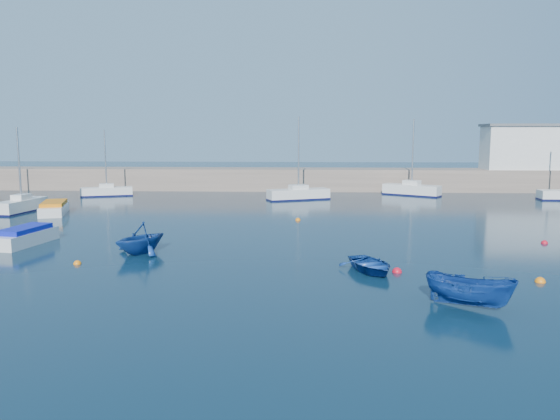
{
  "coord_description": "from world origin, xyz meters",
  "views": [
    {
      "loc": [
        4.04,
        -19.69,
        6.86
      ],
      "look_at": [
        2.24,
        17.38,
        1.6
      ],
      "focal_mm": 35.0,
      "sensor_mm": 36.0,
      "label": 1
    }
  ],
  "objects_px": {
    "sailboat_6": "(298,194)",
    "motorboat_1": "(25,236)",
    "sailboat_3": "(22,205)",
    "harbor_office": "(528,148)",
    "motorboat_2": "(54,208)",
    "dinghy_center": "(371,265)",
    "sailboat_5": "(107,191)",
    "dinghy_right": "(470,291)",
    "sailboat_7": "(412,189)",
    "dinghy_left": "(140,238)"
  },
  "relations": [
    {
      "from": "dinghy_right",
      "to": "sailboat_6",
      "type": "bearing_deg",
      "value": 42.68
    },
    {
      "from": "motorboat_2",
      "to": "dinghy_right",
      "type": "xyz_separation_m",
      "value": [
        27.97,
        -23.94,
        0.18
      ]
    },
    {
      "from": "harbor_office",
      "to": "dinghy_right",
      "type": "height_order",
      "value": "harbor_office"
    },
    {
      "from": "motorboat_2",
      "to": "dinghy_center",
      "type": "bearing_deg",
      "value": -53.96
    },
    {
      "from": "sailboat_3",
      "to": "sailboat_5",
      "type": "height_order",
      "value": "sailboat_3"
    },
    {
      "from": "sailboat_7",
      "to": "motorboat_1",
      "type": "relative_size",
      "value": 1.74
    },
    {
      "from": "motorboat_1",
      "to": "motorboat_2",
      "type": "height_order",
      "value": "motorboat_1"
    },
    {
      "from": "sailboat_6",
      "to": "motorboat_1",
      "type": "xyz_separation_m",
      "value": [
        -16.54,
        -23.75,
        -0.08
      ]
    },
    {
      "from": "harbor_office",
      "to": "motorboat_1",
      "type": "relative_size",
      "value": 2.09
    },
    {
      "from": "harbor_office",
      "to": "motorboat_2",
      "type": "height_order",
      "value": "harbor_office"
    },
    {
      "from": "harbor_office",
      "to": "dinghy_left",
      "type": "relative_size",
      "value": 2.92
    },
    {
      "from": "motorboat_1",
      "to": "dinghy_center",
      "type": "xyz_separation_m",
      "value": [
        20.57,
        -5.68,
        -0.17
      ]
    },
    {
      "from": "motorboat_1",
      "to": "dinghy_right",
      "type": "relative_size",
      "value": 1.35
    },
    {
      "from": "sailboat_3",
      "to": "motorboat_1",
      "type": "relative_size",
      "value": 1.53
    },
    {
      "from": "sailboat_6",
      "to": "motorboat_1",
      "type": "relative_size",
      "value": 1.77
    },
    {
      "from": "sailboat_3",
      "to": "sailboat_5",
      "type": "relative_size",
      "value": 1.02
    },
    {
      "from": "harbor_office",
      "to": "dinghy_right",
      "type": "bearing_deg",
      "value": -113.65
    },
    {
      "from": "sailboat_3",
      "to": "dinghy_left",
      "type": "xyz_separation_m",
      "value": [
        15.3,
        -15.73,
        0.28
      ]
    },
    {
      "from": "sailboat_3",
      "to": "motorboat_1",
      "type": "bearing_deg",
      "value": -53.75
    },
    {
      "from": "harbor_office",
      "to": "dinghy_center",
      "type": "bearing_deg",
      "value": -120.21
    },
    {
      "from": "dinghy_left",
      "to": "dinghy_center",
      "type": "bearing_deg",
      "value": 17.92
    },
    {
      "from": "sailboat_3",
      "to": "sailboat_7",
      "type": "relative_size",
      "value": 0.88
    },
    {
      "from": "sailboat_7",
      "to": "sailboat_3",
      "type": "bearing_deg",
      "value": 144.13
    },
    {
      "from": "sailboat_3",
      "to": "sailboat_5",
      "type": "bearing_deg",
      "value": 84.15
    },
    {
      "from": "harbor_office",
      "to": "sailboat_5",
      "type": "distance_m",
      "value": 48.54
    },
    {
      "from": "harbor_office",
      "to": "motorboat_1",
      "type": "xyz_separation_m",
      "value": [
        -43.31,
        -33.37,
        -4.57
      ]
    },
    {
      "from": "sailboat_3",
      "to": "motorboat_1",
      "type": "distance_m",
      "value": 15.5
    },
    {
      "from": "motorboat_2",
      "to": "dinghy_right",
      "type": "distance_m",
      "value": 36.81
    },
    {
      "from": "sailboat_5",
      "to": "harbor_office",
      "type": "bearing_deg",
      "value": -99.95
    },
    {
      "from": "sailboat_6",
      "to": "dinghy_center",
      "type": "height_order",
      "value": "sailboat_6"
    },
    {
      "from": "harbor_office",
      "to": "sailboat_6",
      "type": "height_order",
      "value": "sailboat_6"
    },
    {
      "from": "motorboat_1",
      "to": "sailboat_7",
      "type": "bearing_deg",
      "value": 53.73
    },
    {
      "from": "sailboat_7",
      "to": "motorboat_2",
      "type": "relative_size",
      "value": 1.51
    },
    {
      "from": "sailboat_3",
      "to": "sailboat_7",
      "type": "xyz_separation_m",
      "value": [
        36.41,
        14.72,
        0.04
      ]
    },
    {
      "from": "sailboat_5",
      "to": "dinghy_right",
      "type": "bearing_deg",
      "value": -161.5
    },
    {
      "from": "sailboat_6",
      "to": "sailboat_3",
      "type": "bearing_deg",
      "value": 90.33
    },
    {
      "from": "sailboat_3",
      "to": "dinghy_center",
      "type": "xyz_separation_m",
      "value": [
        27.99,
        -19.29,
        -0.26
      ]
    },
    {
      "from": "motorboat_1",
      "to": "sailboat_5",
      "type": "bearing_deg",
      "value": 109.1
    },
    {
      "from": "sailboat_5",
      "to": "sailboat_6",
      "type": "height_order",
      "value": "sailboat_6"
    },
    {
      "from": "harbor_office",
      "to": "dinghy_left",
      "type": "xyz_separation_m",
      "value": [
        -35.43,
        -35.48,
        -4.2
      ]
    },
    {
      "from": "dinghy_center",
      "to": "dinghy_left",
      "type": "bearing_deg",
      "value": 144.11
    },
    {
      "from": "dinghy_left",
      "to": "motorboat_2",
      "type": "bearing_deg",
      "value": 162.56
    },
    {
      "from": "motorboat_2",
      "to": "dinghy_center",
      "type": "height_order",
      "value": "motorboat_2"
    },
    {
      "from": "dinghy_left",
      "to": "dinghy_right",
      "type": "xyz_separation_m",
      "value": [
        15.93,
        -9.05,
        -0.22
      ]
    },
    {
      "from": "sailboat_3",
      "to": "sailboat_6",
      "type": "relative_size",
      "value": 0.87
    },
    {
      "from": "sailboat_3",
      "to": "motorboat_1",
      "type": "height_order",
      "value": "sailboat_3"
    },
    {
      "from": "dinghy_center",
      "to": "dinghy_left",
      "type": "distance_m",
      "value": 13.19
    },
    {
      "from": "sailboat_7",
      "to": "dinghy_left",
      "type": "xyz_separation_m",
      "value": [
        -21.11,
        -30.45,
        0.24
      ]
    },
    {
      "from": "sailboat_7",
      "to": "harbor_office",
      "type": "bearing_deg",
      "value": -38.53
    },
    {
      "from": "motorboat_2",
      "to": "dinghy_left",
      "type": "xyz_separation_m",
      "value": [
        12.04,
        -14.89,
        0.4
      ]
    }
  ]
}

